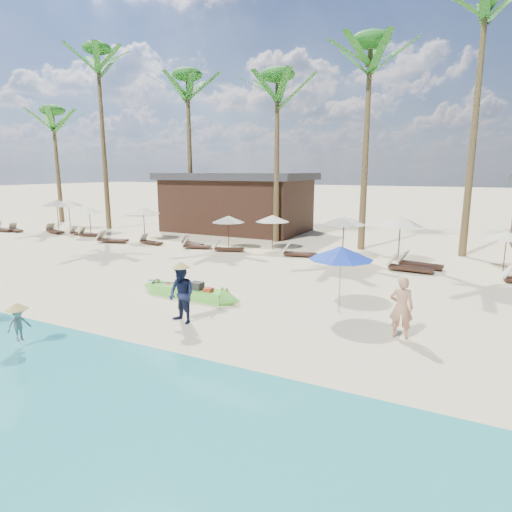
% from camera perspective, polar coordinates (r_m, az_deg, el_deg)
% --- Properties ---
extents(ground, '(240.00, 240.00, 0.00)m').
position_cam_1_polar(ground, '(13.75, -8.93, -7.81)').
color(ground, beige).
rests_on(ground, ground).
extents(wet_sand_strip, '(240.00, 4.50, 0.01)m').
position_cam_1_polar(wet_sand_strip, '(10.43, -25.65, -15.25)').
color(wet_sand_strip, tan).
rests_on(wet_sand_strip, ground).
extents(green_canoe, '(4.89, 0.75, 0.62)m').
position_cam_1_polar(green_canoe, '(15.52, -9.01, -4.76)').
color(green_canoe, '#5DCE3E').
rests_on(green_canoe, ground).
extents(tourist, '(0.66, 0.47, 1.72)m').
position_cam_1_polar(tourist, '(12.21, 18.81, -6.51)').
color(tourist, tan).
rests_on(tourist, ground).
extents(vendor_green, '(1.00, 0.87, 1.75)m').
position_cam_1_polar(vendor_green, '(12.87, -9.90, -5.08)').
color(vendor_green, '#151B3A').
rests_on(vendor_green, ground).
extents(vendor_yellow, '(0.44, 0.64, 0.90)m').
position_cam_1_polar(vendor_yellow, '(12.59, -29.09, -7.93)').
color(vendor_yellow, gray).
rests_on(vendor_yellow, ground).
extents(blue_umbrella, '(2.01, 2.01, 2.17)m').
position_cam_1_polar(blue_umbrella, '(13.54, 11.27, 0.40)').
color(blue_umbrella, '#99999E').
rests_on(blue_umbrella, ground).
extents(resort_parasol_0, '(2.24, 2.24, 2.31)m').
position_cam_1_polar(resort_parasol_0, '(35.94, -25.04, 6.47)').
color(resort_parasol_0, '#321D14').
rests_on(resort_parasol_0, ground).
extents(lounger_0_left, '(1.91, 0.61, 0.65)m').
position_cam_1_polar(lounger_0_left, '(37.08, -30.70, 3.16)').
color(lounger_0_left, '#321D14').
rests_on(lounger_0_left, ground).
extents(lounger_0_right, '(1.75, 1.02, 0.57)m').
position_cam_1_polar(lounger_0_right, '(36.43, -29.39, 3.13)').
color(lounger_0_right, '#321D14').
rests_on(lounger_0_right, ground).
extents(resort_parasol_1, '(2.20, 2.20, 2.27)m').
position_cam_1_polar(resort_parasol_1, '(35.56, -23.73, 6.47)').
color(resort_parasol_1, '#321D14').
rests_on(resort_parasol_1, ground).
extents(lounger_1_left, '(1.93, 1.03, 0.63)m').
position_cam_1_polar(lounger_1_left, '(34.22, -25.31, 3.09)').
color(lounger_1_left, '#321D14').
rests_on(lounger_1_left, ground).
extents(lounger_1_right, '(1.74, 0.68, 0.58)m').
position_cam_1_polar(lounger_1_right, '(32.48, -22.42, 2.91)').
color(lounger_1_right, '#321D14').
rests_on(lounger_1_right, ground).
extents(resort_parasol_2, '(1.95, 1.95, 2.00)m').
position_cam_1_polar(resort_parasol_2, '(31.80, -21.35, 5.76)').
color(resort_parasol_2, '#321D14').
rests_on(resort_parasol_2, ground).
extents(lounger_2_left, '(1.80, 0.94, 0.58)m').
position_cam_1_polar(lounger_2_left, '(31.59, -21.24, 2.79)').
color(lounger_2_left, '#321D14').
rests_on(lounger_2_left, ground).
extents(resort_parasol_3, '(2.09, 2.09, 2.15)m').
position_cam_1_polar(resort_parasol_3, '(28.64, -14.78, 5.89)').
color(resort_parasol_3, '#321D14').
rests_on(resort_parasol_3, ground).
extents(lounger_3_left, '(2.06, 1.06, 0.67)m').
position_cam_1_polar(lounger_3_left, '(28.43, -18.78, 2.14)').
color(lounger_3_left, '#321D14').
rests_on(lounger_3_left, ground).
extents(lounger_3_right, '(1.68, 0.72, 0.55)m').
position_cam_1_polar(lounger_3_right, '(27.13, -13.93, 1.91)').
color(lounger_3_right, '#321D14').
rests_on(lounger_3_right, ground).
extents(resort_parasol_4, '(1.89, 1.89, 1.95)m').
position_cam_1_polar(resort_parasol_4, '(24.41, -3.69, 4.93)').
color(resort_parasol_4, '#321D14').
rests_on(resort_parasol_4, ground).
extents(lounger_4_left, '(1.71, 0.95, 0.55)m').
position_cam_1_polar(lounger_4_left, '(26.19, -8.63, 1.79)').
color(lounger_4_left, '#321D14').
rests_on(lounger_4_left, ground).
extents(lounger_4_right, '(1.73, 0.94, 0.56)m').
position_cam_1_polar(lounger_4_right, '(25.11, -8.10, 1.40)').
color(lounger_4_right, '#321D14').
rests_on(lounger_4_right, ground).
extents(resort_parasol_5, '(1.93, 1.93, 1.98)m').
position_cam_1_polar(resort_parasol_5, '(24.44, 2.22, 5.02)').
color(resort_parasol_5, '#321D14').
rests_on(resort_parasol_5, ground).
extents(lounger_5_left, '(1.75, 1.03, 0.57)m').
position_cam_1_polar(lounger_5_left, '(24.06, -3.87, 1.06)').
color(lounger_5_left, '#321D14').
rests_on(lounger_5_left, ground).
extents(resort_parasol_6, '(2.20, 2.20, 2.26)m').
position_cam_1_polar(resort_parasol_6, '(21.82, 11.64, 4.71)').
color(resort_parasol_6, '#321D14').
rests_on(resort_parasol_6, ground).
extents(lounger_6_left, '(1.88, 0.87, 0.62)m').
position_cam_1_polar(lounger_6_left, '(22.67, 5.60, 0.43)').
color(lounger_6_left, '#321D14').
rests_on(lounger_6_left, ground).
extents(lounger_6_right, '(1.88, 0.82, 0.62)m').
position_cam_1_polar(lounger_6_right, '(21.82, 11.95, -0.19)').
color(lounger_6_right, '#321D14').
rests_on(lounger_6_right, ground).
extents(resort_parasol_7, '(2.23, 2.23, 2.29)m').
position_cam_1_polar(resort_parasol_7, '(21.75, 18.72, 4.39)').
color(resort_parasol_7, '#321D14').
rests_on(resort_parasol_7, ground).
extents(lounger_7_left, '(2.06, 0.93, 0.68)m').
position_cam_1_polar(lounger_7_left, '(21.32, 20.77, -0.90)').
color(lounger_7_left, '#321D14').
rests_on(lounger_7_left, ground).
extents(lounger_7_right, '(2.01, 0.72, 0.67)m').
position_cam_1_polar(lounger_7_right, '(20.40, 19.54, -1.34)').
color(lounger_7_right, '#321D14').
rests_on(lounger_7_right, ground).
extents(resort_parasol_8, '(1.76, 1.76, 1.81)m').
position_cam_1_polar(resort_parasol_8, '(22.10, 30.47, 2.39)').
color(resort_parasol_8, '#321D14').
rests_on(resort_parasol_8, ground).
extents(palm_0, '(2.08, 2.08, 9.90)m').
position_cam_1_polar(palm_0, '(41.59, -25.36, 15.31)').
color(palm_0, brown).
rests_on(palm_0, ground).
extents(palm_1, '(2.08, 2.08, 13.60)m').
position_cam_1_polar(palm_1, '(35.79, -20.18, 20.90)').
color(palm_1, brown).
rests_on(palm_1, ground).
extents(palm_2, '(2.08, 2.08, 11.33)m').
position_cam_1_polar(palm_2, '(31.69, -9.05, 19.75)').
color(palm_2, brown).
rests_on(palm_2, ground).
extents(palm_3, '(2.08, 2.08, 10.52)m').
position_cam_1_polar(palm_3, '(27.42, 2.85, 19.93)').
color(palm_3, brown).
rests_on(palm_3, ground).
extents(palm_4, '(2.08, 2.08, 11.70)m').
position_cam_1_polar(palm_4, '(25.62, 14.87, 22.18)').
color(palm_4, brown).
rests_on(palm_4, ground).
extents(palm_5, '(2.08, 2.08, 13.60)m').
position_cam_1_polar(palm_5, '(25.69, 28.02, 24.40)').
color(palm_5, brown).
rests_on(palm_5, ground).
extents(pavilion_west, '(10.80, 6.60, 4.30)m').
position_cam_1_polar(pavilion_west, '(32.16, -2.55, 7.26)').
color(pavilion_west, '#321D14').
rests_on(pavilion_west, ground).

